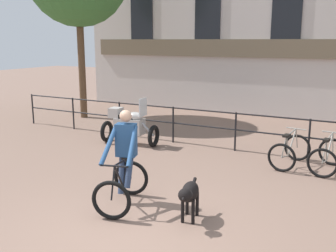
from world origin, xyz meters
The scene contains 8 objects.
ground_plane centered at (0.00, 0.00, 0.00)m, with size 60.00×60.00×0.00m, color #846656.
canal_railing centered at (0.00, 5.20, 0.71)m, with size 15.05×0.05×1.05m.
building_facade centered at (0.00, 10.99, 4.15)m, with size 18.00×0.72×8.34m.
cyclist_with_bike centered at (-0.64, 0.90, 0.76)m, with size 0.98×1.31×1.70m.
dog centered at (0.70, 0.80, 0.48)m, with size 0.38×0.93×0.68m.
parked_motorcycle centered at (-2.88, 4.42, 0.56)m, with size 1.67×0.78×1.35m.
parked_bicycle_near_lamp centered at (1.56, 4.54, 0.36)m, with size 0.81×1.19×0.86m.
parked_bicycle_mid_left centered at (2.40, 4.54, 0.36)m, with size 0.76×1.17×0.86m.
Camera 1 is at (3.23, -4.64, 2.91)m, focal length 42.00 mm.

